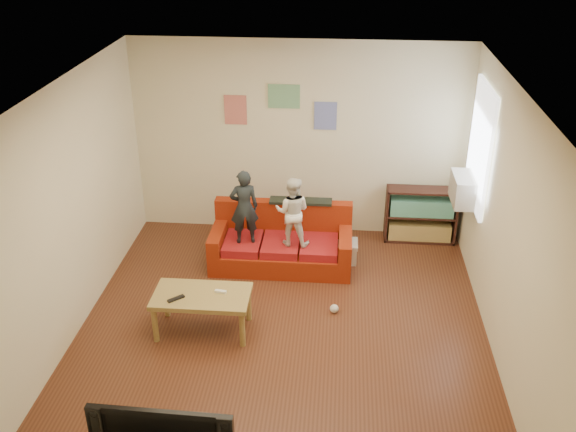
# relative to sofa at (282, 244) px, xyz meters

# --- Properties ---
(room_shell) EXTENTS (4.52, 5.02, 2.72)m
(room_shell) POSITION_rel_sofa_xyz_m (0.14, -1.53, 1.09)
(room_shell) COLOR #5B2E1B
(room_shell) RESTS_ON ground
(sofa) EXTENTS (1.79, 0.83, 0.79)m
(sofa) POSITION_rel_sofa_xyz_m (0.00, 0.00, 0.00)
(sofa) COLOR maroon
(sofa) RESTS_ON ground
(child_a) EXTENTS (0.40, 0.31, 0.97)m
(child_a) POSITION_rel_sofa_xyz_m (-0.45, -0.16, 0.60)
(child_a) COLOR black
(child_a) RESTS_ON sofa
(child_b) EXTENTS (0.47, 0.38, 0.90)m
(child_b) POSITION_rel_sofa_xyz_m (0.15, -0.16, 0.56)
(child_b) COLOR white
(child_b) RESTS_ON sofa
(coffee_table) EXTENTS (1.05, 0.58, 0.47)m
(coffee_table) POSITION_rel_sofa_xyz_m (-0.72, -1.53, 0.14)
(coffee_table) COLOR #A58B49
(coffee_table) RESTS_ON ground
(remote) EXTENTS (0.17, 0.16, 0.02)m
(remote) POSITION_rel_sofa_xyz_m (-0.97, -1.65, 0.22)
(remote) COLOR black
(remote) RESTS_ON coffee_table
(game_controller) EXTENTS (0.13, 0.05, 0.03)m
(game_controller) POSITION_rel_sofa_xyz_m (-0.52, -1.48, 0.22)
(game_controller) COLOR white
(game_controller) RESTS_ON coffee_table
(bookshelf) EXTENTS (0.97, 0.29, 0.77)m
(bookshelf) POSITION_rel_sofa_xyz_m (1.84, 0.77, 0.08)
(bookshelf) COLOR #351A14
(bookshelf) RESTS_ON ground
(window) EXTENTS (0.04, 1.08, 1.48)m
(window) POSITION_rel_sofa_xyz_m (2.36, 0.12, 1.38)
(window) COLOR white
(window) RESTS_ON room_shell
(ac_unit) EXTENTS (0.28, 0.55, 0.35)m
(ac_unit) POSITION_rel_sofa_xyz_m (2.24, 0.12, 0.82)
(ac_unit) COLOR #B7B2A3
(ac_unit) RESTS_ON window
(artwork_left) EXTENTS (0.30, 0.01, 0.40)m
(artwork_left) POSITION_rel_sofa_xyz_m (-0.71, 0.96, 1.49)
(artwork_left) COLOR #D87266
(artwork_left) RESTS_ON room_shell
(artwork_center) EXTENTS (0.42, 0.01, 0.32)m
(artwork_center) POSITION_rel_sofa_xyz_m (-0.06, 0.96, 1.69)
(artwork_center) COLOR #72B27F
(artwork_center) RESTS_ON room_shell
(artwork_right) EXTENTS (0.30, 0.01, 0.38)m
(artwork_right) POSITION_rel_sofa_xyz_m (0.49, 0.96, 1.44)
(artwork_right) COLOR #727FCC
(artwork_right) RESTS_ON room_shell
(file_box) EXTENTS (0.40, 0.30, 0.28)m
(file_box) POSITION_rel_sofa_xyz_m (0.78, 0.11, -0.12)
(file_box) COLOR silver
(file_box) RESTS_ON ground
(television) EXTENTS (1.08, 0.17, 0.62)m
(television) POSITION_rel_sofa_xyz_m (-0.50, -3.78, 0.49)
(television) COLOR black
(television) RESTS_ON tv_stand
(tissue) EXTENTS (0.12, 0.12, 0.10)m
(tissue) POSITION_rel_sofa_xyz_m (0.71, -1.07, -0.21)
(tissue) COLOR silver
(tissue) RESTS_ON ground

